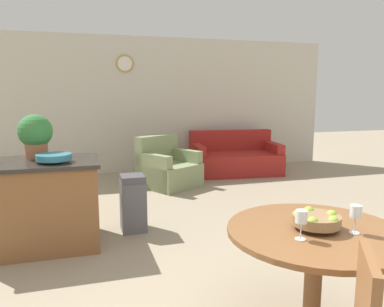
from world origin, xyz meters
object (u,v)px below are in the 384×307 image
at_px(dining_table, 314,254).
at_px(wine_glass_left, 301,218).
at_px(wine_glass_right, 356,213).
at_px(trash_bin, 133,203).
at_px(armchair, 168,170).
at_px(teal_bowl, 54,157).
at_px(potted_plant, 35,134).
at_px(kitchen_island, 41,204).
at_px(fruit_bowl, 316,220).
at_px(couch, 234,159).

height_order(dining_table, wine_glass_left, wine_glass_left).
relative_size(wine_glass_right, trash_bin, 0.27).
relative_size(wine_glass_right, armchair, 0.16).
bearing_deg(armchair, dining_table, -120.21).
distance_m(dining_table, wine_glass_left, 0.37).
relative_size(wine_glass_left, teal_bowl, 0.53).
bearing_deg(potted_plant, kitchen_island, -81.22).
xyz_separation_m(dining_table, armchair, (-0.01, 4.22, -0.28)).
relative_size(fruit_bowl, trash_bin, 0.46).
relative_size(potted_plant, trash_bin, 0.70).
distance_m(teal_bowl, couch, 4.41).
distance_m(wine_glass_right, teal_bowl, 2.79).
relative_size(kitchen_island, armchair, 1.04).
bearing_deg(kitchen_island, potted_plant, 98.78).
distance_m(wine_glass_right, couch, 5.24).
xyz_separation_m(kitchen_island, trash_bin, (0.98, 0.20, -0.13)).
bearing_deg(wine_glass_right, potted_plant, 130.63).
bearing_deg(wine_glass_left, teal_bowl, 125.86).
bearing_deg(teal_bowl, potted_plant, 120.33).
bearing_deg(couch, armchair, -150.14).
relative_size(kitchen_island, trash_bin, 1.81).
relative_size(wine_glass_right, teal_bowl, 0.53).
xyz_separation_m(fruit_bowl, wine_glass_right, (0.19, -0.13, 0.07)).
bearing_deg(dining_table, trash_bin, 110.91).
distance_m(wine_glass_right, kitchen_island, 3.02).
relative_size(wine_glass_left, kitchen_island, 0.15).
height_order(fruit_bowl, teal_bowl, teal_bowl).
bearing_deg(wine_glass_left, potted_plant, 125.14).
xyz_separation_m(teal_bowl, potted_plant, (-0.19, 0.33, 0.20)).
height_order(fruit_bowl, armchair, armchair).
xyz_separation_m(kitchen_island, armchair, (1.83, 2.14, -0.17)).
height_order(wine_glass_left, potted_plant, potted_plant).
bearing_deg(wine_glass_right, fruit_bowl, 145.01).
distance_m(dining_table, wine_glass_right, 0.37).
xyz_separation_m(wine_glass_right, potted_plant, (-2.06, 2.40, 0.30)).
relative_size(dining_table, potted_plant, 2.43).
height_order(wine_glass_right, kitchen_island, wine_glass_right).
xyz_separation_m(dining_table, kitchen_island, (-1.84, 2.07, -0.11)).
bearing_deg(trash_bin, potted_plant, -179.80).
distance_m(trash_bin, armchair, 2.12).
bearing_deg(teal_bowl, couch, 42.77).
bearing_deg(dining_table, fruit_bowl, -85.53).
xyz_separation_m(wine_glass_right, kitchen_island, (-2.03, 2.20, -0.41)).
bearing_deg(trash_bin, armchair, 66.23).
bearing_deg(wine_glass_left, dining_table, 32.79).
bearing_deg(kitchen_island, armchair, 49.48).
height_order(dining_table, wine_glass_right, wine_glass_right).
distance_m(potted_plant, armchair, 2.83).
xyz_separation_m(wine_glass_left, trash_bin, (-0.68, 2.40, -0.54)).
bearing_deg(dining_table, potted_plant, 129.54).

